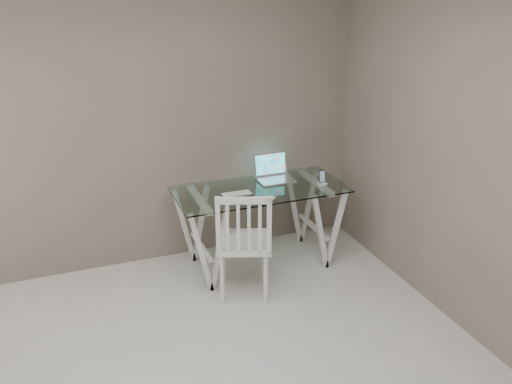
% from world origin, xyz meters
% --- Properties ---
extents(room, '(4.50, 4.52, 2.71)m').
position_xyz_m(room, '(-0.06, 0.02, 1.72)').
color(room, '#B9B6B1').
rests_on(room, ground).
extents(desk, '(1.50, 0.70, 0.75)m').
position_xyz_m(desk, '(0.92, 1.79, 0.38)').
color(desk, silver).
rests_on(desk, ground).
extents(chair, '(0.56, 0.56, 0.95)m').
position_xyz_m(chair, '(0.60, 1.31, 0.53)').
color(chair, silver).
rests_on(chair, ground).
extents(laptop, '(0.32, 0.27, 0.23)m').
position_xyz_m(laptop, '(1.13, 1.97, 0.80)').
color(laptop, silver).
rests_on(laptop, desk).
extents(keyboard, '(0.27, 0.12, 0.01)m').
position_xyz_m(keyboard, '(0.69, 1.74, 0.75)').
color(keyboard, silver).
rests_on(keyboard, desk).
extents(mouse, '(0.10, 0.06, 0.03)m').
position_xyz_m(mouse, '(0.91, 1.52, 0.76)').
color(mouse, white).
rests_on(mouse, desk).
extents(phone_dock, '(0.07, 0.07, 0.13)m').
position_xyz_m(phone_dock, '(1.49, 1.69, 0.78)').
color(phone_dock, white).
rests_on(phone_dock, desk).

